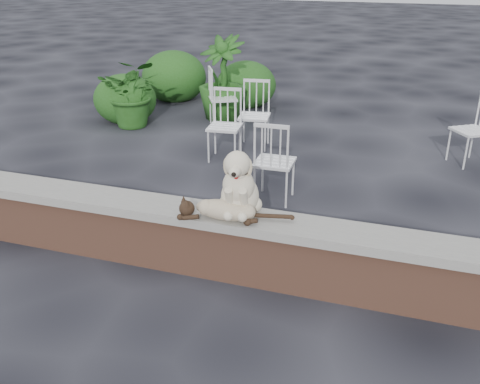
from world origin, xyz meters
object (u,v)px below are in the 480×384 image
(chair_e, at_px, (223,97))
(potted_plant_b, at_px, (222,78))
(chair_a, at_px, (225,126))
(cat, at_px, (225,209))
(potted_plant_a, at_px, (133,93))
(dog, at_px, (240,180))
(chair_b, at_px, (254,115))
(chair_d, at_px, (472,129))
(chair_c, at_px, (275,161))

(chair_e, xyz_separation_m, potted_plant_b, (-0.15, 0.37, 0.22))
(chair_a, xyz_separation_m, potted_plant_b, (-0.70, 1.83, 0.22))
(cat, distance_m, potted_plant_a, 4.77)
(dog, relative_size, chair_a, 0.64)
(cat, bearing_deg, chair_b, 94.34)
(cat, height_order, potted_plant_a, potted_plant_a)
(chair_d, height_order, potted_plant_b, potted_plant_b)
(chair_a, bearing_deg, chair_e, 104.61)
(chair_e, bearing_deg, potted_plant_a, 80.71)
(chair_e, relative_size, chair_d, 1.00)
(cat, bearing_deg, potted_plant_a, 118.97)
(chair_c, bearing_deg, chair_b, -67.66)
(chair_e, xyz_separation_m, chair_d, (3.67, -0.60, 0.00))
(chair_b, bearing_deg, chair_d, -3.79)
(potted_plant_a, bearing_deg, chair_d, -1.51)
(chair_b, bearing_deg, chair_e, 124.32)
(chair_b, relative_size, potted_plant_a, 0.86)
(chair_c, relative_size, potted_plant_b, 0.68)
(cat, bearing_deg, chair_a, 101.30)
(chair_b, relative_size, chair_e, 1.00)
(chair_e, distance_m, chair_c, 2.95)
(potted_plant_a, xyz_separation_m, potted_plant_b, (1.19, 0.84, 0.14))
(dog, distance_m, chair_e, 4.43)
(chair_c, distance_m, potted_plant_a, 3.52)
(dog, relative_size, potted_plant_b, 0.43)
(potted_plant_b, bearing_deg, potted_plant_a, -144.74)
(chair_b, bearing_deg, cat, -85.62)
(chair_e, relative_size, potted_plant_a, 0.86)
(chair_e, height_order, potted_plant_a, potted_plant_a)
(cat, distance_m, chair_d, 4.21)
(chair_c, bearing_deg, chair_a, -49.17)
(chair_e, bearing_deg, cat, 171.57)
(chair_a, relative_size, potted_plant_a, 0.86)
(chair_e, xyz_separation_m, chair_a, (0.55, -1.46, 0.00))
(chair_d, xyz_separation_m, potted_plant_b, (-3.82, 0.98, 0.22))
(dog, bearing_deg, chair_c, 85.69)
(cat, distance_m, chair_e, 4.53)
(dog, height_order, chair_b, dog)
(cat, xyz_separation_m, potted_plant_a, (-2.90, 3.78, -0.13))
(potted_plant_b, bearing_deg, chair_d, -14.33)
(dog, bearing_deg, chair_a, 103.83)
(cat, distance_m, chair_a, 2.97)
(cat, xyz_separation_m, chair_c, (-0.04, 1.73, -0.20))
(dog, distance_m, cat, 0.27)
(chair_b, height_order, potted_plant_a, potted_plant_a)
(chair_a, relative_size, potted_plant_b, 0.68)
(dog, bearing_deg, chair_e, 103.28)
(chair_e, bearing_deg, chair_c, -177.46)
(cat, height_order, chair_b, chair_b)
(potted_plant_a, bearing_deg, chair_e, 19.35)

